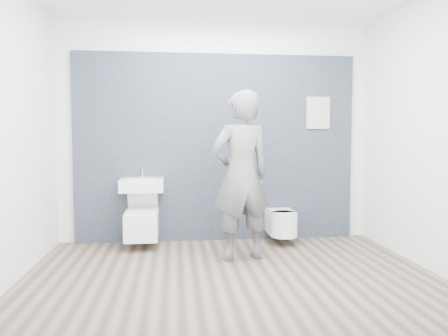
{
  "coord_description": "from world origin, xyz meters",
  "views": [
    {
      "loc": [
        -0.53,
        -4.14,
        1.33
      ],
      "look_at": [
        0.0,
        0.6,
        1.0
      ],
      "focal_mm": 35.0,
      "sensor_mm": 36.0,
      "label": 1
    }
  ],
  "objects": [
    {
      "name": "ground",
      "position": [
        0.0,
        0.0,
        0.0
      ],
      "size": [
        4.0,
        4.0,
        0.0
      ],
      "primitive_type": "plane",
      "color": "brown",
      "rests_on": "ground"
    },
    {
      "name": "room_shell",
      "position": [
        0.0,
        0.0,
        1.74
      ],
      "size": [
        4.0,
        4.0,
        4.0
      ],
      "color": "silver",
      "rests_on": "ground"
    },
    {
      "name": "tile_wall",
      "position": [
        0.0,
        1.47,
        0.0
      ],
      "size": [
        3.6,
        0.06,
        2.4
      ],
      "primitive_type": "cube",
      "color": "black",
      "rests_on": "ground"
    },
    {
      "name": "washbasin",
      "position": [
        -0.94,
        1.24,
        0.76
      ],
      "size": [
        0.53,
        0.39,
        0.4
      ],
      "color": "white",
      "rests_on": "ground"
    },
    {
      "name": "toilet_square",
      "position": [
        -0.94,
        1.16,
        0.3
      ],
      "size": [
        0.39,
        0.56,
        0.71
      ],
      "color": "white",
      "rests_on": "ground"
    },
    {
      "name": "toilet_rounded",
      "position": [
        0.8,
        1.16,
        0.26
      ],
      "size": [
        0.33,
        0.56,
        0.3
      ],
      "color": "white",
      "rests_on": "ground"
    },
    {
      "name": "info_placard",
      "position": [
        1.33,
        1.43,
        0.0
      ],
      "size": [
        0.31,
        0.03,
        0.41
      ],
      "primitive_type": "cube",
      "color": "white",
      "rests_on": "ground"
    },
    {
      "name": "visitor",
      "position": [
        0.18,
        0.52,
        0.92
      ],
      "size": [
        0.76,
        0.59,
        1.84
      ],
      "primitive_type": "imported",
      "rotation": [
        0.0,
        0.0,
        3.39
      ],
      "color": "#5F5E63",
      "rests_on": "ground"
    }
  ]
}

